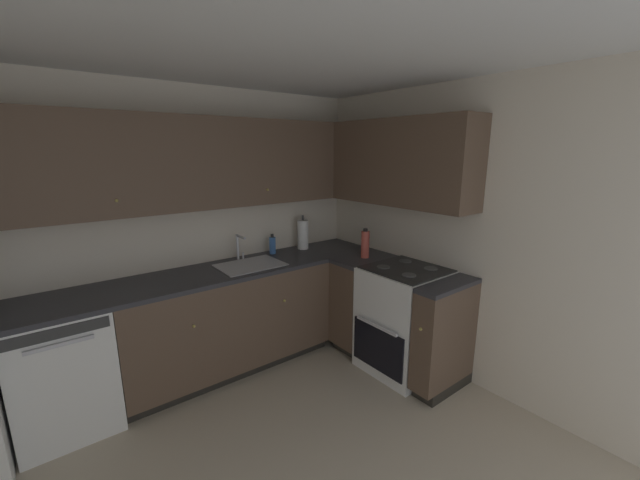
# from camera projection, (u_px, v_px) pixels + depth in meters

# --- Properties ---
(wall_back) EXTENTS (3.93, 0.05, 2.42)m
(wall_back) POSITION_uv_depth(u_px,v_px,m) (158.00, 235.00, 3.13)
(wall_back) COLOR beige
(wall_back) RESTS_ON ground_plane
(wall_right) EXTENTS (0.05, 3.46, 2.42)m
(wall_right) POSITION_uv_depth(u_px,v_px,m) (477.00, 240.00, 2.98)
(wall_right) COLOR beige
(wall_right) RESTS_ON ground_plane
(ceiling) EXTENTS (3.93, 3.46, 0.05)m
(ceiling) POSITION_uv_depth(u_px,v_px,m) (248.00, 11.00, 1.54)
(ceiling) COLOR white
(dishwasher) EXTENTS (0.60, 0.63, 0.88)m
(dishwasher) POSITION_uv_depth(u_px,v_px,m) (63.00, 369.00, 2.59)
(dishwasher) COLOR white
(dishwasher) RESTS_ON ground_plane
(lower_cabinets_back) EXTENTS (1.79, 0.62, 0.88)m
(lower_cabinets_back) POSITION_uv_depth(u_px,v_px,m) (227.00, 321.00, 3.31)
(lower_cabinets_back) COLOR brown
(lower_cabinets_back) RESTS_ON ground_plane
(countertop_back) EXTENTS (3.00, 0.60, 0.03)m
(countertop_back) POSITION_uv_depth(u_px,v_px,m) (224.00, 271.00, 3.20)
(countertop_back) COLOR #2D2D33
(countertop_back) RESTS_ON lower_cabinets_back
(lower_cabinets_right) EXTENTS (0.62, 1.16, 0.88)m
(lower_cabinets_right) POSITION_uv_depth(u_px,v_px,m) (390.00, 316.00, 3.41)
(lower_cabinets_right) COLOR brown
(lower_cabinets_right) RESTS_ON ground_plane
(countertop_right) EXTENTS (0.60, 1.16, 0.03)m
(countertop_right) POSITION_uv_depth(u_px,v_px,m) (392.00, 268.00, 3.31)
(countertop_right) COLOR #2D2D33
(countertop_right) RESTS_ON lower_cabinets_right
(oven_range) EXTENTS (0.68, 0.62, 1.06)m
(oven_range) POSITION_uv_depth(u_px,v_px,m) (404.00, 319.00, 3.30)
(oven_range) COLOR white
(oven_range) RESTS_ON ground_plane
(upper_cabinets_back) EXTENTS (2.68, 0.34, 0.72)m
(upper_cabinets_back) POSITION_uv_depth(u_px,v_px,m) (191.00, 163.00, 3.01)
(upper_cabinets_back) COLOR brown
(upper_cabinets_right) EXTENTS (0.32, 1.71, 0.72)m
(upper_cabinets_right) POSITION_uv_depth(u_px,v_px,m) (386.00, 162.00, 3.37)
(upper_cabinets_right) COLOR brown
(sink) EXTENTS (0.55, 0.40, 0.10)m
(sink) POSITION_uv_depth(u_px,v_px,m) (250.00, 270.00, 3.32)
(sink) COLOR #B7B7BC
(sink) RESTS_ON countertop_back
(faucet) EXTENTS (0.07, 0.16, 0.24)m
(faucet) POSITION_uv_depth(u_px,v_px,m) (239.00, 245.00, 3.45)
(faucet) COLOR silver
(faucet) RESTS_ON countertop_back
(soap_bottle) EXTENTS (0.06, 0.06, 0.19)m
(soap_bottle) POSITION_uv_depth(u_px,v_px,m) (272.00, 245.00, 3.67)
(soap_bottle) COLOR #3F72BF
(soap_bottle) RESTS_ON countertop_back
(paper_towel_roll) EXTENTS (0.11, 0.11, 0.35)m
(paper_towel_roll) POSITION_uv_depth(u_px,v_px,m) (303.00, 234.00, 3.85)
(paper_towel_roll) COLOR white
(paper_towel_roll) RESTS_ON countertop_back
(oil_bottle) EXTENTS (0.08, 0.08, 0.28)m
(oil_bottle) POSITION_uv_depth(u_px,v_px,m) (365.00, 244.00, 3.53)
(oil_bottle) COLOR #BF4C3F
(oil_bottle) RESTS_ON countertop_right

